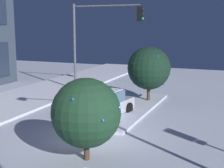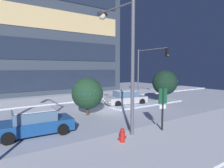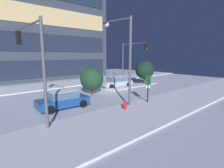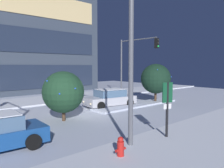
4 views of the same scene
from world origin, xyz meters
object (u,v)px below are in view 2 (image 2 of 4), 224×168
at_px(fire_hydrant, 122,137).
at_px(decorated_tree_left_of_median, 165,83).
at_px(car_far, 126,98).
at_px(parking_info_sign, 163,104).
at_px(decorated_tree_median, 87,93).
at_px(car_near, 34,123).
at_px(traffic_light_corner_far_right, 149,63).
at_px(street_lamp_arched, 122,50).

distance_m(fire_hydrant, decorated_tree_left_of_median, 13.39).
bearing_deg(car_far, fire_hydrant, 59.49).
relative_size(fire_hydrant, parking_info_sign, 0.32).
xyz_separation_m(parking_info_sign, decorated_tree_median, (-1.84, 6.36, 0.10)).
relative_size(car_far, fire_hydrant, 5.37).
bearing_deg(car_near, decorated_tree_median, 30.63).
distance_m(traffic_light_corner_far_right, fire_hydrant, 17.55).
bearing_deg(street_lamp_arched, decorated_tree_median, -11.25).
relative_size(traffic_light_corner_far_right, decorated_tree_median, 2.10).
height_order(traffic_light_corner_far_right, fire_hydrant, traffic_light_corner_far_right).
distance_m(fire_hydrant, decorated_tree_median, 6.79).
distance_m(car_near, street_lamp_arched, 6.67).
distance_m(traffic_light_corner_far_right, street_lamp_arched, 15.42).
height_order(car_near, fire_hydrant, car_near).
bearing_deg(decorated_tree_median, car_near, -152.42).
distance_m(car_near, fire_hydrant, 5.30).
bearing_deg(decorated_tree_median, parking_info_sign, -73.85).
relative_size(car_near, fire_hydrant, 5.17).
xyz_separation_m(street_lamp_arched, fire_hydrant, (-0.99, -1.34, -4.53)).
height_order(parking_info_sign, decorated_tree_median, decorated_tree_median).
relative_size(car_near, car_far, 0.96).
height_order(traffic_light_corner_far_right, parking_info_sign, traffic_light_corner_far_right).
height_order(fire_hydrant, parking_info_sign, parking_info_sign).
bearing_deg(car_near, fire_hydrant, -47.19).
xyz_separation_m(fire_hydrant, decorated_tree_left_of_median, (11.28, 6.97, 1.84)).
bearing_deg(decorated_tree_left_of_median, fire_hydrant, -148.27).
bearing_deg(street_lamp_arched, car_near, 50.18).
distance_m(car_far, parking_info_sign, 9.01).
xyz_separation_m(traffic_light_corner_far_right, decorated_tree_median, (-11.59, -4.64, -2.81)).
height_order(traffic_light_corner_far_right, decorated_tree_left_of_median, traffic_light_corner_far_right).
xyz_separation_m(street_lamp_arched, decorated_tree_left_of_median, (10.29, 5.63, -2.69)).
relative_size(traffic_light_corner_far_right, decorated_tree_left_of_median, 1.79).
relative_size(car_near, decorated_tree_left_of_median, 1.22).
bearing_deg(car_far, street_lamp_arched, 59.01).
bearing_deg(fire_hydrant, parking_info_sign, 2.76).
height_order(decorated_tree_median, decorated_tree_left_of_median, decorated_tree_left_of_median).
xyz_separation_m(car_far, fire_hydrant, (-6.75, -8.34, -0.29)).
bearing_deg(fire_hydrant, traffic_light_corner_far_right, 40.87).
bearing_deg(street_lamp_arched, decorated_tree_left_of_median, -69.15).
bearing_deg(traffic_light_corner_far_right, car_far, -65.37).
height_order(parking_info_sign, decorated_tree_left_of_median, decorated_tree_left_of_median).
height_order(street_lamp_arched, parking_info_sign, street_lamp_arched).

